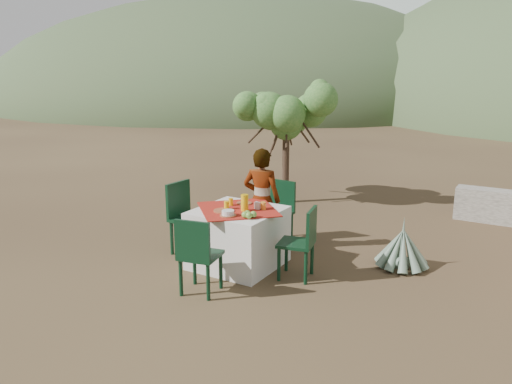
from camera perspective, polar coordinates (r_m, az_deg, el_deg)
ground at (r=7.05m, az=-2.08°, el=-6.87°), size 160.00×160.00×0.00m
table at (r=6.48m, az=-2.06°, el=-5.18°), size 1.30×1.30×0.76m
chair_far at (r=7.35m, az=2.61°, el=-1.88°), size 0.45×0.45×0.91m
chair_near at (r=5.63m, az=-6.72°, el=-6.93°), size 0.49×0.49×0.91m
chair_left at (r=6.96m, az=-8.07°, el=-2.51°), size 0.48×0.48×0.99m
chair_right at (r=6.06m, az=5.31°, el=-5.48°), size 0.48×0.48×0.89m
person at (r=6.91m, az=0.66°, el=-0.95°), size 0.59×0.45×1.46m
shrub_tree at (r=9.41m, az=4.00°, el=8.31°), size 1.72×1.69×2.02m
agave at (r=6.72m, az=16.37°, el=-6.23°), size 0.70×0.68×0.74m
hill_near_left at (r=41.65m, az=-0.55°, el=10.31°), size 40.00×40.00×16.00m
hill_far_center at (r=58.09m, az=23.59°, el=10.16°), size 60.00×60.00×24.00m
plate_far at (r=6.61m, az=-1.35°, el=-1.28°), size 0.21×0.21×0.01m
plate_near at (r=6.26m, az=-3.71°, el=-2.15°), size 0.26×0.26×0.01m
glass_far at (r=6.52m, az=-2.90°, el=-1.12°), size 0.06×0.06×0.10m
glass_near at (r=6.35m, az=-3.38°, el=-1.50°), size 0.06×0.06×0.11m
juice_pitcher at (r=6.25m, az=-1.30°, el=-1.23°), size 0.09×0.09×0.21m
bowl_plate at (r=6.07m, az=-3.21°, el=-2.68°), size 0.20×0.20×0.01m
white_bowl at (r=6.06m, az=-3.22°, el=-2.37°), size 0.15×0.15×0.06m
jar_left at (r=6.31m, az=0.89°, el=-1.62°), size 0.06×0.06×0.09m
jar_right at (r=6.37m, az=0.81°, el=-1.50°), size 0.06×0.06×0.09m
napkin_holder at (r=6.33m, az=0.17°, el=-1.57°), size 0.08×0.05×0.09m
fruit_cluster at (r=5.98m, az=-0.85°, el=-2.58°), size 0.16×0.15×0.08m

